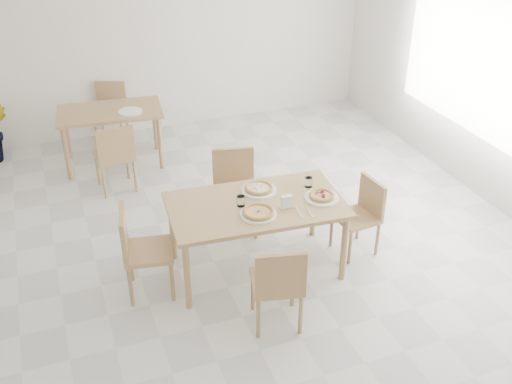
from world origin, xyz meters
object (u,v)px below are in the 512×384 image
object	(u,v)px
chair_west	(139,246)
pizza_margherita	(258,212)
chair_north	(235,185)
pizza_mushroom	(259,188)
main_table	(256,210)
chair_east	(362,211)
plate_empty	(130,112)
plate_margherita	(258,214)
second_table	(110,117)
tumbler_b	(309,182)
plate_mushroom	(259,190)
chair_back_s	(115,154)
tumbler_a	(241,201)
pizza_pepperoni	(322,196)
chair_back_n	(111,108)
chair_south	(278,282)
napkin_holder	(287,202)

from	to	relation	value
chair_west	pizza_margherita	bearing A→B (deg)	-92.35
chair_north	pizza_mushroom	size ratio (longest dim) A/B	2.55
main_table	chair_east	distance (m)	1.15
chair_north	plate_empty	xyz separation A→B (m)	(-0.76, 1.82, 0.24)
chair_north	plate_margherita	world-z (taller)	chair_north
second_table	tumbler_b	bearing A→B (deg)	-54.22
plate_mushroom	chair_east	bearing A→B (deg)	-15.01
plate_margherita	chair_back_s	distance (m)	2.43
chair_east	tumbler_a	bearing A→B (deg)	-99.52
chair_east	pizza_mushroom	world-z (taller)	pizza_mushroom
plate_margherita	tumbler_b	world-z (taller)	tumbler_b
pizza_pepperoni	chair_back_n	distance (m)	3.93
pizza_mushroom	tumbler_b	bearing A→B (deg)	-10.53
main_table	tumbler_b	distance (m)	0.62
chair_north	second_table	size ratio (longest dim) A/B	0.66
chair_east	pizza_margherita	bearing A→B (deg)	-89.59
plate_margherita	tumbler_b	bearing A→B (deg)	26.27
chair_back_s	tumbler_a	bearing A→B (deg)	109.12
main_table	chair_east	world-z (taller)	chair_east
chair_east	second_table	world-z (taller)	chair_east
plate_mushroom	second_table	size ratio (longest dim) A/B	0.25
chair_east	pizza_margherita	xyz separation A→B (m)	(-1.17, -0.14, 0.32)
chair_south	pizza_mushroom	distance (m)	1.13
chair_north	chair_back_s	xyz separation A→B (m)	(-1.07, 1.22, -0.01)
main_table	chair_back_n	size ratio (longest dim) A/B	2.03
tumbler_a	plate_margherita	bearing A→B (deg)	-65.49
second_table	plate_empty	distance (m)	0.31
tumbler_a	plate_mushroom	bearing A→B (deg)	37.97
tumbler_b	second_table	world-z (taller)	tumbler_b
pizza_mushroom	plate_margherita	bearing A→B (deg)	-111.26
pizza_pepperoni	plate_empty	world-z (taller)	pizza_pepperoni
napkin_holder	second_table	world-z (taller)	napkin_holder
chair_east	pizza_mushroom	bearing A→B (deg)	-111.20
plate_mushroom	chair_back_n	distance (m)	3.44
tumbler_a	chair_back_n	xyz separation A→B (m)	(-0.70, 3.49, -0.31)
chair_north	pizza_margherita	size ratio (longest dim) A/B	2.91
plate_margherita	plate_empty	distance (m)	2.89
chair_west	second_table	xyz separation A→B (m)	(0.17, 2.75, 0.14)
chair_west	plate_margherita	xyz separation A→B (m)	(1.07, -0.23, 0.25)
chair_east	chair_back_n	xyz separation A→B (m)	(-1.97, 3.56, 0.03)
pizza_mushroom	plate_empty	size ratio (longest dim) A/B	1.17
pizza_margherita	chair_back_s	xyz separation A→B (m)	(-0.97, 2.21, -0.27)
chair_back_n	napkin_holder	bearing A→B (deg)	-52.80
napkin_holder	tumbler_b	bearing A→B (deg)	39.30
tumbler_a	tumbler_b	world-z (taller)	tumbler_a
pizza_pepperoni	pizza_margherita	bearing A→B (deg)	-174.50
tumbler_a	chair_back_n	bearing A→B (deg)	101.36
plate_margherita	pizza_mushroom	world-z (taller)	pizza_mushroom
chair_south	plate_empty	bearing A→B (deg)	-67.63
chair_south	chair_back_n	world-z (taller)	chair_south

